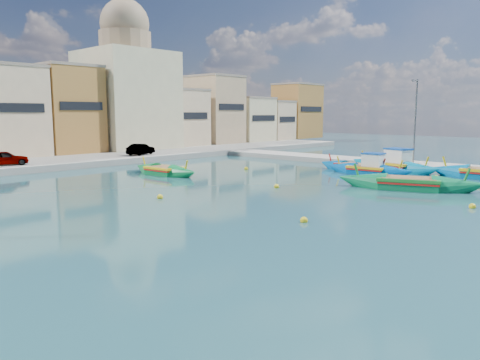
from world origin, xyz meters
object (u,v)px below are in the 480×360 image
church_block (127,86)px  luzzu_green (164,172)px  luzzu_blue_cabin (368,170)px  luzzu_turquoise_cabin (393,166)px  luzzu_cyan_mid (355,169)px  luzzu_blue_south (409,185)px  quay_street_lamp (415,121)px

church_block → luzzu_green: size_ratio=2.54×
luzzu_blue_cabin → luzzu_green: luzzu_blue_cabin is taller
luzzu_turquoise_cabin → luzzu_cyan_mid: size_ratio=1.20×
luzzu_turquoise_cabin → luzzu_cyan_mid: (-2.83, 2.12, -0.12)m
luzzu_blue_cabin → luzzu_cyan_mid: 1.89m
luzzu_blue_cabin → luzzu_cyan_mid: (0.85, 1.69, -0.08)m
luzzu_cyan_mid → luzzu_blue_south: luzzu_blue_south is taller
luzzu_blue_south → luzzu_cyan_mid: bearing=50.0°
church_block → quay_street_lamp: size_ratio=2.39×
church_block → luzzu_blue_cabin: bearing=-87.7°
luzzu_cyan_mid → church_block: bearing=94.0°
luzzu_green → luzzu_turquoise_cabin: bearing=-39.0°
luzzu_green → luzzu_cyan_mid: bearing=-39.5°
luzzu_blue_cabin → quay_street_lamp: bearing=-11.0°
luzzu_cyan_mid → luzzu_blue_cabin: bearing=-116.8°
church_block → luzzu_turquoise_cabin: bearing=-81.5°
church_block → luzzu_blue_cabin: size_ratio=2.45×
luzzu_turquoise_cabin → luzzu_blue_cabin: (-3.68, 0.44, -0.04)m
luzzu_turquoise_cabin → luzzu_blue_cabin: 3.71m
luzzu_blue_cabin → luzzu_green: (-11.80, 12.12, -0.08)m
luzzu_turquoise_cabin → luzzu_blue_south: (-9.08, -5.31, -0.08)m
luzzu_green → luzzu_blue_south: luzzu_blue_south is taller
quay_street_lamp → luzzu_turquoise_cabin: quay_street_lamp is taller
quay_street_lamp → luzzu_green: size_ratio=1.06×
quay_street_lamp → luzzu_blue_cabin: (-6.14, 1.19, -4.00)m
quay_street_lamp → luzzu_blue_south: 13.04m
luzzu_cyan_mid → luzzu_green: size_ratio=1.10×
quay_street_lamp → luzzu_turquoise_cabin: bearing=162.9°
church_block → luzzu_turquoise_cabin: (4.99, -33.24, -8.03)m
quay_street_lamp → luzzu_cyan_mid: 7.28m
luzzu_turquoise_cabin → luzzu_blue_south: bearing=-149.7°
quay_street_lamp → luzzu_green: bearing=143.4°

